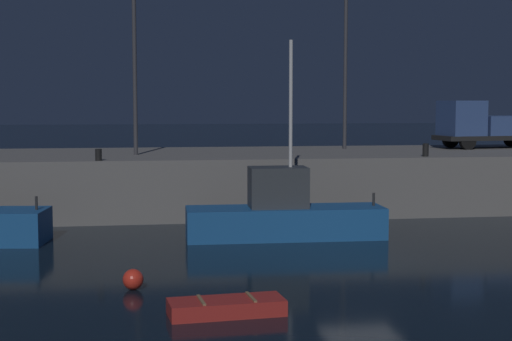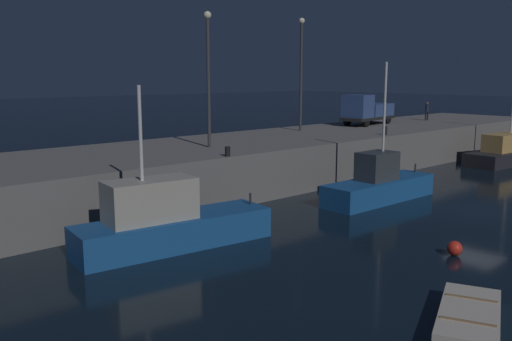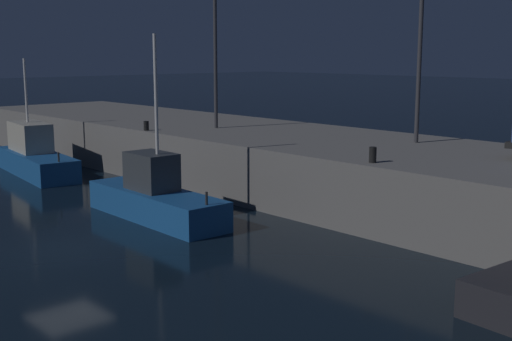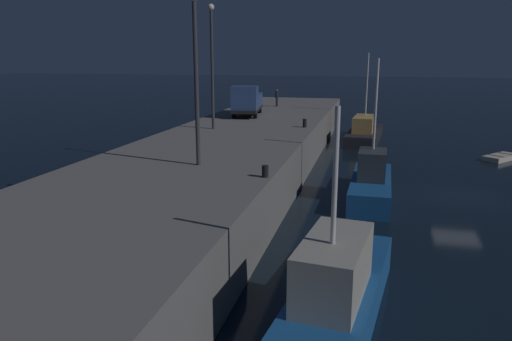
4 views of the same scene
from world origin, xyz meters
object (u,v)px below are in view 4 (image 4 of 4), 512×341
object	(u,v)px
bollard_central	(305,123)
utility_truck	(247,101)
lamp_post_west	(196,66)
dockworker	(277,97)
bollard_west	(265,171)
dinghy_orange_near	(501,157)
fishing_boat_blue	(364,132)
fishing_boat_white	(371,183)
lamp_post_east	(212,58)
fishing_trawler_red	(338,290)

from	to	relation	value
bollard_central	utility_truck	bearing A→B (deg)	45.59
utility_truck	lamp_post_west	bearing A→B (deg)	-172.15
utility_truck	bollard_central	xyz separation A→B (m)	(-5.58, -5.69, -0.94)
dockworker	bollard_west	world-z (taller)	dockworker
dinghy_orange_near	lamp_post_west	size ratio (longest dim) A/B	0.43
lamp_post_west	bollard_west	bearing A→B (deg)	-113.68
fishing_boat_blue	fishing_boat_white	size ratio (longest dim) A/B	1.28
lamp_post_east	utility_truck	world-z (taller)	lamp_post_east
lamp_post_east	dockworker	xyz separation A→B (m)	(15.88, -1.33, -3.86)
fishing_boat_blue	bollard_west	world-z (taller)	fishing_boat_blue
fishing_boat_blue	lamp_post_west	size ratio (longest dim) A/B	1.28
fishing_boat_white	bollard_west	world-z (taller)	fishing_boat_white
fishing_trawler_red	lamp_post_east	size ratio (longest dim) A/B	1.01
fishing_boat_blue	fishing_boat_white	bearing A→B (deg)	-177.53
dinghy_orange_near	lamp_post_west	xyz separation A→B (m)	(-18.61, 17.42, 7.08)
fishing_boat_blue	dockworker	world-z (taller)	fishing_boat_blue
dinghy_orange_near	bollard_west	distance (m)	24.65
lamp_post_west	dockworker	xyz separation A→B (m)	(26.86, 1.64, -3.54)
fishing_boat_blue	fishing_boat_white	xyz separation A→B (m)	(-18.81, -0.81, 0.06)
dinghy_orange_near	bollard_west	world-z (taller)	bollard_west
dockworker	bollard_west	xyz separation A→B (m)	(-28.41, -5.18, -0.71)
dinghy_orange_near	fishing_trawler_red	bearing A→B (deg)	158.51
lamp_post_west	dockworker	distance (m)	27.15
bollard_west	dockworker	bearing A→B (deg)	10.33
fishing_trawler_red	bollard_central	world-z (taller)	fishing_trawler_red
fishing_boat_white	bollard_central	world-z (taller)	fishing_boat_white
dockworker	bollard_central	world-z (taller)	dockworker
fishing_boat_blue	bollard_west	distance (m)	26.37
lamp_post_west	utility_truck	size ratio (longest dim) A/B	1.23
bollard_central	bollard_west	bearing A→B (deg)	-178.33
fishing_trawler_red	dockworker	world-z (taller)	fishing_trawler_red
fishing_trawler_red	fishing_boat_blue	distance (m)	32.13
dinghy_orange_near	bollard_west	size ratio (longest dim) A/B	6.49
fishing_boat_blue	lamp_post_east	distance (m)	18.14
fishing_boat_blue	dinghy_orange_near	size ratio (longest dim) A/B	3.00
dinghy_orange_near	bollard_west	xyz separation A→B (m)	(-20.16, 13.89, 2.82)
dinghy_orange_near	fishing_boat_white	bearing A→B (deg)	143.65
fishing_trawler_red	fishing_boat_white	world-z (taller)	fishing_boat_white
fishing_boat_blue	lamp_post_west	xyz separation A→B (m)	(-24.49, 7.10, 6.42)
bollard_west	bollard_central	bearing A→B (deg)	1.67
bollard_west	lamp_post_east	bearing A→B (deg)	27.43
fishing_boat_white	dockworker	size ratio (longest dim) A/B	4.53
fishing_trawler_red	bollard_west	distance (m)	7.31
bollard_central	dockworker	bearing A→B (deg)	19.15
fishing_trawler_red	lamp_post_east	bearing A→B (deg)	28.38
fishing_boat_blue	dinghy_orange_near	world-z (taller)	fishing_boat_blue
fishing_trawler_red	dockworker	size ratio (longest dim) A/B	4.93
fishing_trawler_red	lamp_post_east	distance (m)	22.14
fishing_boat_blue	bollard_central	world-z (taller)	fishing_boat_blue
fishing_boat_white	bollard_central	bearing A→B (deg)	32.59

